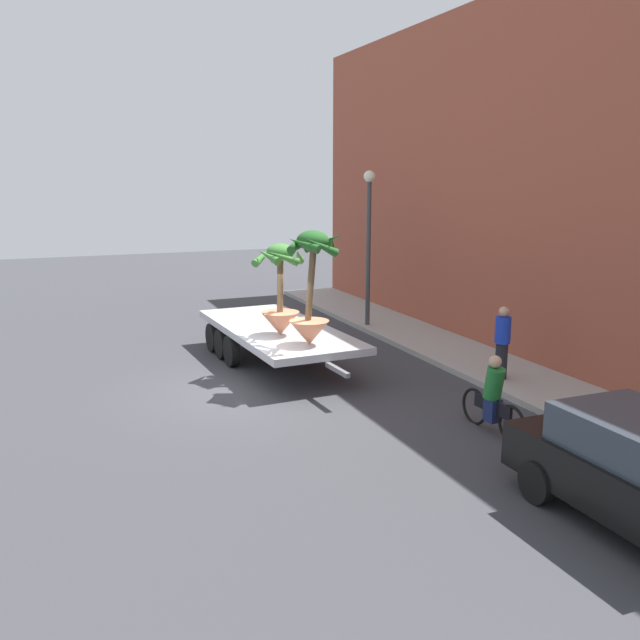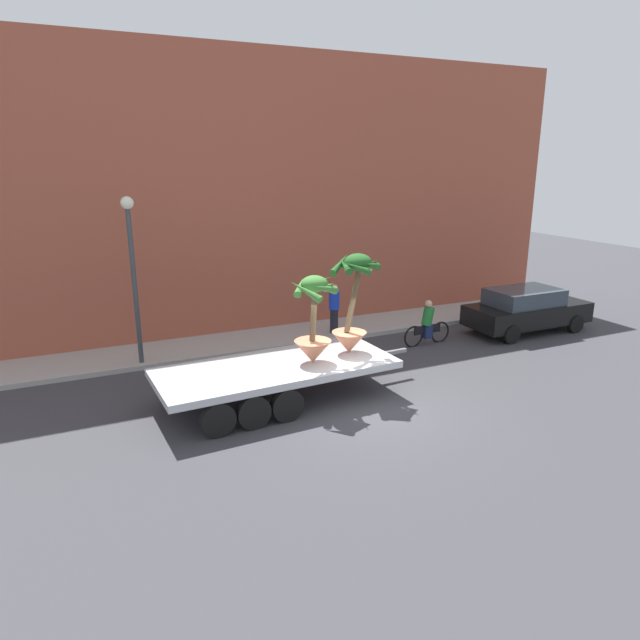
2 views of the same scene
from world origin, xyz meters
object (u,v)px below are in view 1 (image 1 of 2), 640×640
at_px(potted_palm_rear, 311,291).
at_px(pedestrian_near_gate, 502,341).
at_px(flatbed_trailer, 274,333).
at_px(potted_palm_middle, 280,295).
at_px(cyclist, 493,399).
at_px(street_lamp, 369,228).

xyz_separation_m(potted_palm_rear, pedestrian_near_gate, (1.51, 4.16, -1.21)).
relative_size(flatbed_trailer, pedestrian_near_gate, 4.12).
xyz_separation_m(flatbed_trailer, potted_palm_middle, (1.18, -0.21, 1.19)).
bearing_deg(potted_palm_rear, pedestrian_near_gate, 70.04).
bearing_deg(potted_palm_rear, flatbed_trailer, -177.74).
height_order(potted_palm_middle, cyclist, potted_palm_middle).
bearing_deg(street_lamp, potted_palm_middle, -48.48).
relative_size(potted_palm_middle, cyclist, 1.22).
relative_size(flatbed_trailer, potted_palm_rear, 2.66).
distance_m(potted_palm_middle, cyclist, 5.91).
height_order(flatbed_trailer, pedestrian_near_gate, pedestrian_near_gate).
height_order(potted_palm_rear, cyclist, potted_palm_rear).
bearing_deg(flatbed_trailer, potted_palm_middle, -10.21).
height_order(potted_palm_rear, potted_palm_middle, potted_palm_rear).
bearing_deg(street_lamp, pedestrian_near_gate, 2.40).
distance_m(flatbed_trailer, potted_palm_rear, 2.86).
xyz_separation_m(pedestrian_near_gate, street_lamp, (-6.50, -0.27, 2.19)).
xyz_separation_m(potted_palm_rear, cyclist, (3.96, 2.13, -1.59)).
relative_size(potted_palm_rear, cyclist, 1.44).
relative_size(potted_palm_rear, potted_palm_middle, 1.18).
bearing_deg(cyclist, street_lamp, 168.85).
xyz_separation_m(cyclist, street_lamp, (-8.94, 1.76, 2.56)).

